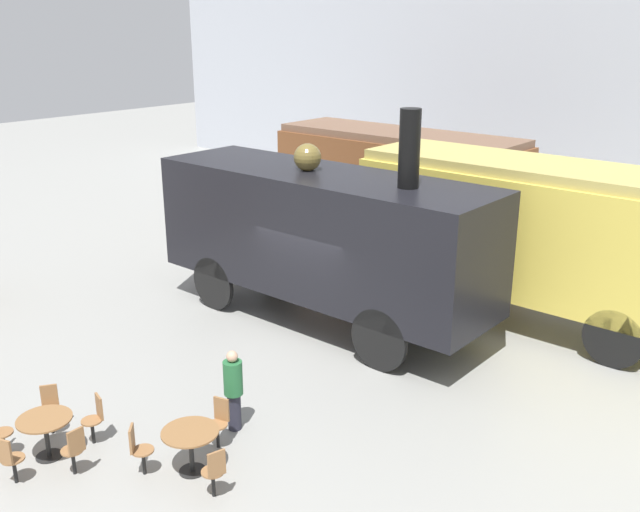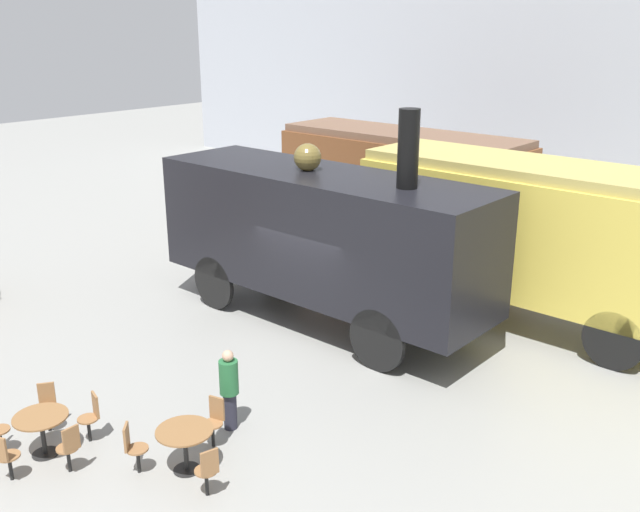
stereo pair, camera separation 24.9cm
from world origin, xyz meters
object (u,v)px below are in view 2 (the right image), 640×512
object	(u,v)px
cafe_table_mid	(41,424)
cafe_chair_0	(132,445)
cafe_table_near	(185,438)
passenger_coach_vintage	(533,229)
visitor_person	(229,387)
steam_locomotive	(322,231)
passenger_coach_wooden	(401,174)

from	to	relation	value
cafe_table_mid	cafe_chair_0	size ratio (longest dim) A/B	1.03
cafe_chair_0	cafe_table_near	bearing A→B (deg)	0.00
passenger_coach_vintage	cafe_chair_0	distance (m)	10.27
cafe_table_near	cafe_table_mid	bearing A→B (deg)	-149.05
cafe_table_mid	cafe_chair_0	world-z (taller)	cafe_chair_0
cafe_table_mid	visitor_person	world-z (taller)	visitor_person
cafe_table_near	cafe_chair_0	bearing A→B (deg)	-134.75
steam_locomotive	visitor_person	bearing A→B (deg)	-67.64
passenger_coach_vintage	visitor_person	bearing A→B (deg)	-102.42
cafe_table_mid	passenger_coach_vintage	bearing A→B (deg)	71.74
passenger_coach_wooden	cafe_table_near	distance (m)	14.54
passenger_coach_wooden	cafe_table_mid	distance (m)	15.15
passenger_coach_wooden	passenger_coach_vintage	world-z (taller)	passenger_coach_vintage
steam_locomotive	cafe_table_mid	xyz separation A→B (m)	(0.19, -7.30, -1.68)
cafe_table_near	cafe_chair_0	world-z (taller)	cafe_chair_0
cafe_table_near	cafe_chair_0	distance (m)	0.84
cafe_chair_0	visitor_person	bearing A→B (deg)	39.46
passenger_coach_wooden	passenger_coach_vintage	size ratio (longest dim) A/B	1.02
cafe_table_mid	visitor_person	bearing A→B (deg)	56.35
passenger_coach_vintage	visitor_person	distance (m)	8.33
cafe_table_near	visitor_person	xyz separation A→B (m)	(-0.41, 1.33, 0.22)
passenger_coach_vintage	cafe_table_near	distance (m)	9.58
cafe_table_near	cafe_table_mid	distance (m)	2.51
passenger_coach_wooden	cafe_table_mid	world-z (taller)	passenger_coach_wooden
passenger_coach_wooden	passenger_coach_vintage	bearing A→B (deg)	-31.87
passenger_coach_wooden	steam_locomotive	distance (m)	8.02
steam_locomotive	cafe_table_mid	bearing A→B (deg)	-88.53
passenger_coach_vintage	steam_locomotive	distance (m)	4.96
cafe_table_near	visitor_person	world-z (taller)	visitor_person
steam_locomotive	cafe_chair_0	bearing A→B (deg)	-75.16
passenger_coach_vintage	steam_locomotive	xyz separation A→B (m)	(-3.69, -3.31, -0.05)
cafe_chair_0	visitor_person	world-z (taller)	visitor_person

